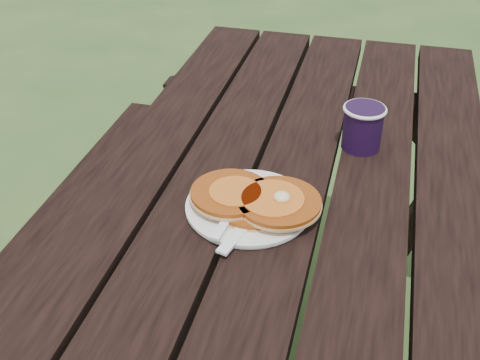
# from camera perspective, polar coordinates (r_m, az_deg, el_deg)

# --- Properties ---
(plate) EXTENTS (0.23, 0.23, 0.01)m
(plate) POSITION_cam_1_polar(r_m,az_deg,el_deg) (1.07, 0.83, -2.59)
(plate) COLOR white
(plate) RESTS_ON picnic_table
(pancake_stack) EXTENTS (0.23, 0.15, 0.04)m
(pancake_stack) POSITION_cam_1_polar(r_m,az_deg,el_deg) (1.06, 1.53, -1.88)
(pancake_stack) COLOR #9F4712
(pancake_stack) RESTS_ON plate
(knife) EXTENTS (0.06, 0.18, 0.00)m
(knife) POSITION_cam_1_polar(r_m,az_deg,el_deg) (1.02, 0.69, -4.05)
(knife) COLOR white
(knife) RESTS_ON plate
(fork) EXTENTS (0.05, 0.16, 0.01)m
(fork) POSITION_cam_1_polar(r_m,az_deg,el_deg) (1.02, -1.27, -3.79)
(fork) COLOR white
(fork) RESTS_ON plate
(coffee_cup) EXTENTS (0.09, 0.09, 0.09)m
(coffee_cup) POSITION_cam_1_polar(r_m,az_deg,el_deg) (1.25, 11.59, 5.16)
(coffee_cup) COLOR black
(coffee_cup) RESTS_ON picnic_table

